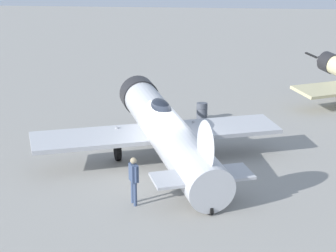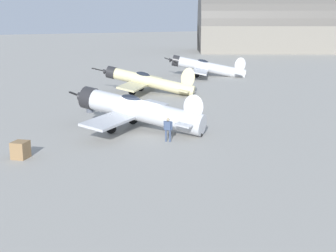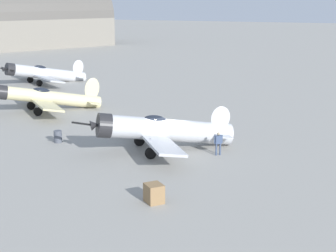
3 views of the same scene
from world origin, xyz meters
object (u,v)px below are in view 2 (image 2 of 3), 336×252
Objects in this scene: airplane_mid_apron at (147,81)px; fuel_drum at (90,107)px; airplane_foreground at (136,110)px; ground_crew_mechanic at (168,127)px; airplane_far_line at (206,67)px; equipment_crate at (20,150)px.

airplane_mid_apron is 10.54× the size of fuel_drum.
airplane_foreground reaches higher than ground_crew_mechanic.
fuel_drum is at bearing 70.82° from airplane_far_line.
fuel_drum is at bearing 143.14° from equipment_crate.
airplane_foreground reaches higher than airplane_far_line.
equipment_crate is at bearing 89.35° from airplane_mid_apron.
airplane_foreground is 6.20× the size of ground_crew_mechanic.
airplane_far_line is at bearing -102.20° from airplane_mid_apron.
airplane_foreground reaches higher than airplane_mid_apron.
airplane_mid_apron reaches higher than fuel_drum.
airplane_foreground is 1.05× the size of airplane_mid_apron.
airplane_mid_apron is at bearing 69.71° from airplane_far_line.
airplane_foreground is 7.84× the size of equipment_crate.
airplane_mid_apron reaches higher than ground_crew_mechanic.
airplane_foreground is 0.92× the size of airplane_far_line.
fuel_drum is (7.00, -9.22, -0.93)m from airplane_mid_apron.
airplane_mid_apron is 17.25m from airplane_far_line.
airplane_foreground is at bearing 82.90° from airplane_far_line.
airplane_far_line reaches higher than ground_crew_mechanic.
ground_crew_mechanic is 9.70m from equipment_crate.
ground_crew_mechanic is at bearing 148.89° from airplane_foreground.
airplane_foreground is 4.18m from ground_crew_mechanic.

